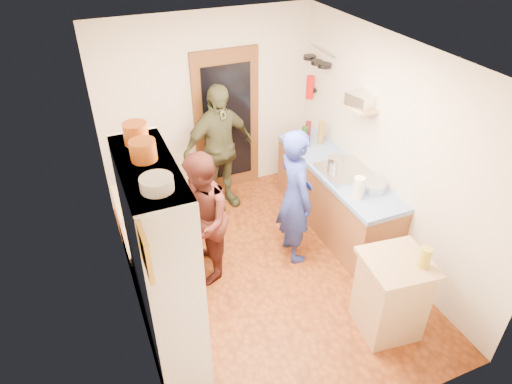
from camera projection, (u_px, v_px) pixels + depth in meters
floor at (266, 272)px, 5.48m from camera, size 3.00×4.00×0.02m
ceiling at (269, 54)px, 4.02m from camera, size 3.00×4.00×0.02m
wall_back at (208, 108)px, 6.29m from camera, size 3.00×0.02×2.60m
wall_front at (383, 319)px, 3.21m from camera, size 3.00×0.02×2.60m
wall_left at (120, 213)px, 4.26m from camera, size 0.02×4.00×2.60m
wall_right at (387, 152)px, 5.23m from camera, size 0.02×4.00×2.60m
door_frame at (227, 123)px, 6.48m from camera, size 0.95×0.06×2.10m
door_glass at (228, 124)px, 6.45m from camera, size 0.70×0.02×1.70m
hutch_body at (164, 278)px, 3.83m from camera, size 0.40×1.20×2.20m
hutch_top_shelf at (147, 168)px, 3.23m from camera, size 0.40×1.14×0.04m
plate_stack at (157, 184)px, 2.93m from camera, size 0.22×0.22×0.09m
orange_pot_a at (143, 150)px, 3.24m from camera, size 0.19×0.19×0.15m
orange_pot_b at (136, 133)px, 3.45m from camera, size 0.19×0.19×0.17m
left_counter_base at (154, 247)px, 5.19m from camera, size 0.60×1.40×0.85m
left_counter_top at (149, 215)px, 4.94m from camera, size 0.64×1.44×0.05m
toaster at (160, 224)px, 4.61m from camera, size 0.28×0.21×0.19m
kettle at (146, 215)px, 4.74m from camera, size 0.17×0.17×0.19m
orange_bowl at (153, 202)px, 5.03m from camera, size 0.24×0.24×0.10m
chopping_board at (141, 188)px, 5.33m from camera, size 0.33×0.26×0.02m
right_counter_base at (334, 199)px, 6.01m from camera, size 0.60×2.20×0.84m
right_counter_top at (337, 169)px, 5.76m from camera, size 0.62×2.22×0.06m
hob at (343, 171)px, 5.63m from camera, size 0.55×0.58×0.04m
pot_on_hob at (336, 161)px, 5.66m from camera, size 0.19×0.19×0.13m
bottle_a at (304, 137)px, 6.09m from camera, size 0.09×0.09×0.31m
bottle_b at (308, 132)px, 6.24m from camera, size 0.08×0.08×0.30m
bottle_c at (321, 133)px, 6.18m from camera, size 0.11×0.11×0.33m
paper_towel at (359, 188)px, 5.10m from camera, size 0.15×0.15×0.27m
mixing_bowl at (374, 187)px, 5.27m from camera, size 0.29×0.29×0.11m
island_base at (390, 297)px, 4.55m from camera, size 0.61×0.61×0.86m
island_top at (398, 263)px, 4.29m from camera, size 0.69×0.69×0.05m
cutting_board at (391, 260)px, 4.32m from camera, size 0.38×0.32×0.02m
oil_jar at (425, 257)px, 4.17m from camera, size 0.12×0.12×0.21m
pan_rail at (322, 51)px, 5.97m from camera, size 0.02×0.65×0.02m
pan_hang_a at (324, 65)px, 5.89m from camera, size 0.18×0.18×0.05m
pan_hang_b at (317, 62)px, 6.05m from camera, size 0.16×0.16×0.05m
pan_hang_c at (310, 57)px, 6.20m from camera, size 0.17×0.17×0.05m
wall_shelf at (359, 107)px, 5.31m from camera, size 0.26×0.42×0.03m
radio at (360, 100)px, 5.26m from camera, size 0.28×0.34×0.15m
ext_bracket at (313, 90)px, 6.44m from camera, size 0.06×0.10×0.04m
fire_extinguisher at (310, 87)px, 6.39m from camera, size 0.11×0.11×0.32m
picture_frame at (146, 253)px, 2.67m from camera, size 0.03×0.25×0.30m
person_hob at (299, 197)px, 5.27m from camera, size 0.44×0.64×1.70m
person_left at (204, 217)px, 5.04m from camera, size 0.76×0.89×1.59m
person_back at (220, 149)px, 6.14m from camera, size 1.13×0.66×1.81m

